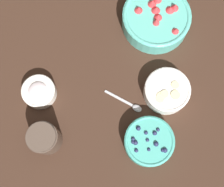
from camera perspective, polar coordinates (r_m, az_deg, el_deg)
The scene contains 7 objects.
ground_plane at distance 1.03m, azimuth 1.05°, elevation 1.00°, with size 4.00×4.00×0.00m, color #382319.
bowl_strawberries at distance 1.09m, azimuth 8.10°, elevation 13.48°, with size 0.23×0.23×0.09m.
bowl_blueberries at distance 0.97m, azimuth 6.78°, elevation -8.71°, with size 0.15×0.15×0.06m.
bowl_bananas at distance 1.01m, azimuth 9.99°, elevation 0.49°, with size 0.15×0.15×0.06m.
bowl_cream at distance 1.02m, azimuth -13.23°, elevation 0.34°, with size 0.11×0.11×0.05m.
jar_chocolate at distance 0.97m, azimuth -12.16°, elevation -8.05°, with size 0.09×0.09×0.11m.
spoon at distance 1.01m, azimuth 3.30°, elevation -2.03°, with size 0.12×0.10×0.01m.
Camera 1 is at (-0.06, -0.26, 0.99)m, focal length 50.00 mm.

